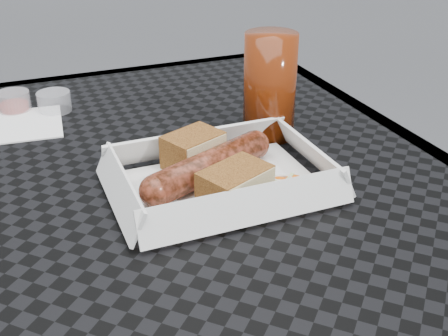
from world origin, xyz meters
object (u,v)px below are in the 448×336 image
at_px(food_tray, 221,185).
at_px(bratwurst, 209,166).
at_px(drink_glass, 270,86).
at_px(patio_table, 132,223).

relative_size(food_tray, bratwurst, 1.20).
bearing_deg(food_tray, bratwurst, 121.64).
distance_m(food_tray, drink_glass, 0.17).
distance_m(patio_table, bratwurst, 0.14).
relative_size(food_tray, drink_glass, 1.54).
relative_size(patio_table, drink_glass, 5.61).
bearing_deg(patio_table, bratwurst, -37.06).
xyz_separation_m(bratwurst, drink_glass, (0.12, 0.09, 0.05)).
bearing_deg(drink_glass, food_tray, -136.32).
height_order(food_tray, bratwurst, bratwurst).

